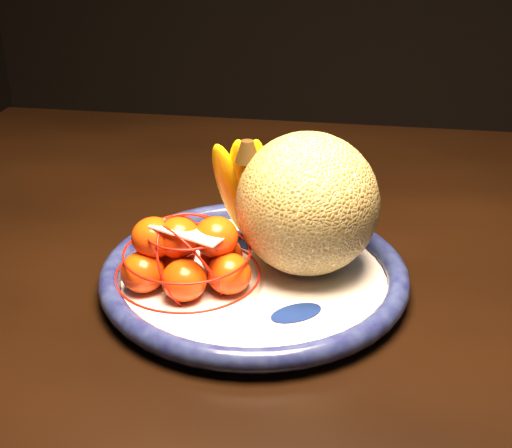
% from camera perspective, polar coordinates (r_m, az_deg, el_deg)
% --- Properties ---
extents(dining_table, '(1.64, 1.02, 0.80)m').
position_cam_1_polar(dining_table, '(0.90, 16.04, -7.76)').
color(dining_table, black).
rests_on(dining_table, ground).
extents(fruit_bowl, '(0.33, 0.33, 0.03)m').
position_cam_1_polar(fruit_bowl, '(0.77, -0.15, -4.13)').
color(fruit_bowl, white).
rests_on(fruit_bowl, dining_table).
extents(cantaloupe, '(0.15, 0.15, 0.15)m').
position_cam_1_polar(cantaloupe, '(0.75, 4.13, 1.63)').
color(cantaloupe, olive).
rests_on(cantaloupe, fruit_bowl).
extents(banana_bunch, '(0.10, 0.10, 0.15)m').
position_cam_1_polar(banana_bunch, '(0.79, -0.70, 3.12)').
color(banana_bunch, '#FFCA04').
rests_on(banana_bunch, fruit_bowl).
extents(mandarin_bag, '(0.16, 0.16, 0.10)m').
position_cam_1_polar(mandarin_bag, '(0.74, -5.49, -2.62)').
color(mandarin_bag, '#FF4400').
rests_on(mandarin_bag, fruit_bowl).
extents(price_tag, '(0.08, 0.04, 0.01)m').
position_cam_1_polar(price_tag, '(0.71, -5.57, -0.70)').
color(price_tag, white).
rests_on(price_tag, mandarin_bag).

